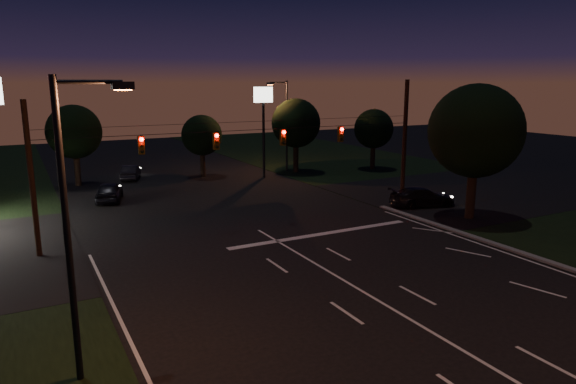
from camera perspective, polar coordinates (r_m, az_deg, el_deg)
ground at (r=20.28m, az=14.14°, el=-13.99°), size 140.00×140.00×0.00m
cross_street_right at (r=44.66m, az=19.49°, el=0.01°), size 20.00×16.00×0.02m
stop_bar at (r=30.55m, az=3.83°, el=-4.66°), size 12.00×0.50×0.01m
utility_pole_right at (r=38.48m, az=12.49°, el=-1.43°), size 0.30×0.30×9.00m
utility_pole_left at (r=29.63m, az=-25.87°, el=-6.44°), size 0.28×0.28×8.00m
signal_span at (r=31.09m, az=-4.16°, el=5.97°), size 24.00×0.40×1.56m
pole_sign_right at (r=47.99m, az=-2.75°, el=9.00°), size 1.80×0.30×8.40m
street_light_left at (r=15.75m, az=-22.59°, el=-1.86°), size 2.20×0.35×9.00m
street_light_right_far at (r=51.28m, az=-0.41°, el=8.09°), size 2.20×0.35×9.00m
tree_right_near at (r=35.21m, az=19.96°, el=6.28°), size 6.00×6.00×8.76m
tree_far_b at (r=47.82m, az=-22.66°, el=6.13°), size 4.60×4.60×6.98m
tree_far_c at (r=49.18m, az=-9.58°, el=6.19°), size 3.80×3.80×5.86m
tree_far_d at (r=50.92m, az=0.84°, el=7.60°), size 4.80×4.80×7.30m
tree_far_e at (r=53.67m, az=9.44°, el=6.90°), size 4.00×4.00×6.18m
car_oncoming_a at (r=40.97m, az=-19.26°, el=0.05°), size 2.85×4.67×1.48m
car_oncoming_b at (r=49.76m, az=-17.08°, el=2.12°), size 2.59×4.21×1.31m
car_cross at (r=38.30m, az=14.71°, el=-0.54°), size 5.12×3.10×1.39m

